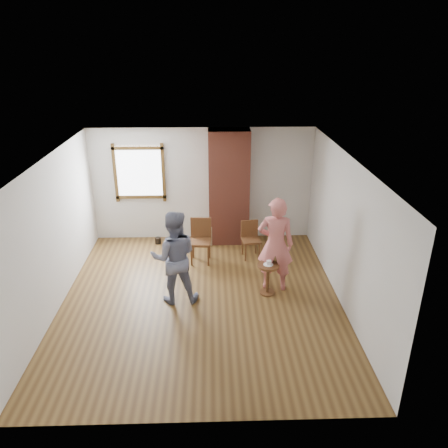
{
  "coord_description": "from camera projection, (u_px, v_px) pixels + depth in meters",
  "views": [
    {
      "loc": [
        0.2,
        -6.76,
        4.38
      ],
      "look_at": [
        0.44,
        0.8,
        1.15
      ],
      "focal_mm": 35.0,
      "sensor_mm": 36.0,
      "label": 1
    }
  ],
  "objects": [
    {
      "name": "brick_chimney",
      "position": [
        229.0,
        188.0,
        9.74
      ],
      "size": [
        0.9,
        0.5,
        2.6
      ],
      "primitive_type": "cube",
      "color": "#9E4B38",
      "rests_on": "ground"
    },
    {
      "name": "room_shell",
      "position": [
        197.0,
        195.0,
        7.78
      ],
      "size": [
        5.04,
        5.52,
        2.62
      ],
      "color": "silver",
      "rests_on": "ground"
    },
    {
      "name": "ground",
      "position": [
        201.0,
        300.0,
        7.93
      ],
      "size": [
        5.5,
        5.5,
        0.0
      ],
      "primitive_type": "plane",
      "color": "brown",
      "rests_on": "ground"
    },
    {
      "name": "dark_pot",
      "position": [
        158.0,
        240.0,
        10.08
      ],
      "size": [
        0.17,
        0.17,
        0.14
      ],
      "primitive_type": "cylinder",
      "rotation": [
        0.0,
        0.0,
        -0.19
      ],
      "color": "black",
      "rests_on": "ground"
    },
    {
      "name": "cake_slice",
      "position": [
        269.0,
        263.0,
        7.89
      ],
      "size": [
        0.08,
        0.07,
        0.06
      ],
      "primitive_type": "cube",
      "color": "silver",
      "rests_on": "cake_plate"
    },
    {
      "name": "dining_chair_right",
      "position": [
        250.0,
        237.0,
        9.36
      ],
      "size": [
        0.42,
        0.42,
        0.8
      ],
      "rotation": [
        0.0,
        0.0,
        0.15
      ],
      "color": "brown",
      "rests_on": "ground"
    },
    {
      "name": "stoneware_crock",
      "position": [
        208.0,
        234.0,
        10.05
      ],
      "size": [
        0.44,
        0.44,
        0.46
      ],
      "primitive_type": "cylinder",
      "rotation": [
        0.0,
        0.0,
        -0.28
      ],
      "color": "tan",
      "rests_on": "ground"
    },
    {
      "name": "man",
      "position": [
        174.0,
        257.0,
        7.61
      ],
      "size": [
        0.87,
        0.7,
        1.72
      ],
      "primitive_type": "imported",
      "rotation": [
        0.0,
        0.0,
        3.21
      ],
      "color": "#141839",
      "rests_on": "ground"
    },
    {
      "name": "side_table",
      "position": [
        268.0,
        274.0,
        7.98
      ],
      "size": [
        0.4,
        0.4,
        0.6
      ],
      "color": "brown",
      "rests_on": "ground"
    },
    {
      "name": "dining_chair_left",
      "position": [
        201.0,
        238.0,
        9.15
      ],
      "size": [
        0.46,
        0.46,
        0.93
      ],
      "rotation": [
        0.0,
        0.0,
        -0.07
      ],
      "color": "brown",
      "rests_on": "ground"
    },
    {
      "name": "person_pink",
      "position": [
        275.0,
        244.0,
        7.97
      ],
      "size": [
        0.72,
        0.54,
        1.81
      ],
      "primitive_type": "imported",
      "rotation": [
        0.0,
        0.0,
        2.98
      ],
      "color": "#D26C69",
      "rests_on": "ground"
    },
    {
      "name": "cake_plate",
      "position": [
        268.0,
        264.0,
        7.9
      ],
      "size": [
        0.18,
        0.18,
        0.01
      ],
      "primitive_type": "cylinder",
      "color": "white",
      "rests_on": "side_table"
    }
  ]
}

